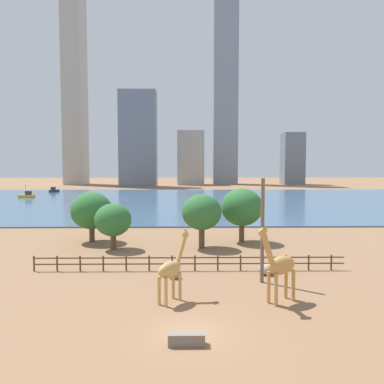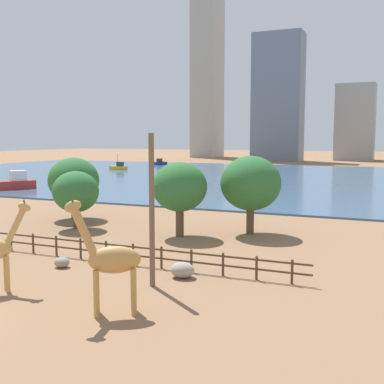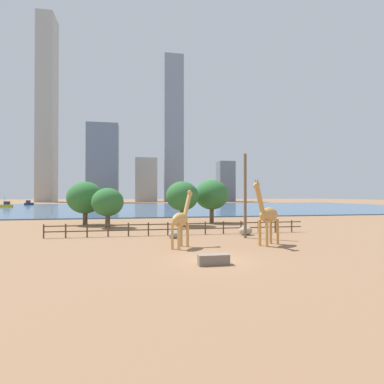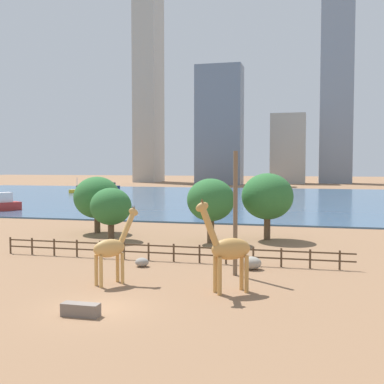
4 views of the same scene
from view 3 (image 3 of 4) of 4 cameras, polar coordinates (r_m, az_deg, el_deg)
ground_plane at (r=97.97m, az=-8.08°, el=-2.92°), size 400.00×400.00×0.00m
harbor_water at (r=94.97m, az=-7.99°, el=-2.93°), size 180.00×86.00×0.20m
giraffe_tall at (r=22.89m, az=-2.07°, el=-5.21°), size 2.30×2.81×4.57m
giraffe_companion at (r=24.64m, az=14.17°, el=-4.23°), size 3.08×2.30×5.22m
utility_pole at (r=28.41m, az=10.09°, el=-0.72°), size 0.28×0.28×7.87m
boulder_near_fence at (r=28.04m, az=-3.56°, el=-8.17°), size 0.94×0.82×0.62m
boulder_by_pole at (r=30.76m, az=10.17°, el=-7.25°), size 1.34×1.15×0.86m
feeding_trough at (r=17.62m, az=4.14°, el=-12.74°), size 1.80×0.60×0.60m
enclosure_fence at (r=30.29m, az=-2.28°, el=-6.75°), size 26.12×0.14×1.30m
tree_left_large at (r=43.03m, az=3.76°, el=-0.52°), size 4.80×4.80×6.24m
tree_center_broad at (r=38.15m, az=-15.77°, el=-1.89°), size 3.85×3.85×4.88m
tree_right_tall at (r=39.06m, az=-1.87°, el=-0.82°), size 4.26×4.26×5.79m
tree_left_small at (r=42.52m, az=-19.67°, el=-1.04°), size 4.76×4.76×5.81m
boat_ferry at (r=130.99m, az=-28.65°, el=-1.91°), size 2.42×4.26×1.77m
boat_tug at (r=109.67m, az=-31.99°, el=-2.15°), size 4.19×1.57×3.75m
skyline_tower_needle at (r=193.62m, az=-3.61°, el=11.89°), size 11.96×10.88×91.60m
skyline_block_central at (r=181.13m, az=-8.77°, el=2.25°), size 12.72×12.27×25.84m
skyline_tower_glass at (r=166.18m, az=-16.63°, el=5.26°), size 16.14×9.23×41.70m
skyline_block_left at (r=197.41m, az=-25.89°, el=14.04°), size 9.05×14.29×107.25m
skyline_block_right at (r=191.28m, az=6.41°, el=2.00°), size 9.98×10.20×25.20m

